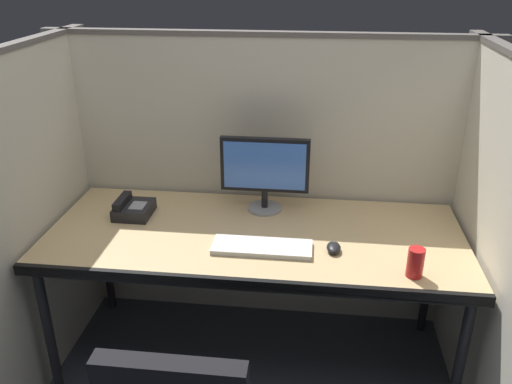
{
  "coord_description": "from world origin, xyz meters",
  "views": [
    {
      "loc": [
        0.25,
        -1.8,
        1.9
      ],
      "look_at": [
        0.0,
        0.35,
        0.92
      ],
      "focal_mm": 36.81,
      "sensor_mm": 36.0,
      "label": 1
    }
  ],
  "objects_px": {
    "monitor_center": "(265,169)",
    "computer_mouse": "(334,248)",
    "keyboard_main": "(262,247)",
    "soda_can": "(415,263)",
    "desk": "(254,243)",
    "desk_phone": "(133,209)"
  },
  "relations": [
    {
      "from": "keyboard_main",
      "to": "computer_mouse",
      "type": "height_order",
      "value": "computer_mouse"
    },
    {
      "from": "computer_mouse",
      "to": "soda_can",
      "type": "relative_size",
      "value": 0.79
    },
    {
      "from": "monitor_center",
      "to": "desk_phone",
      "type": "xyz_separation_m",
      "value": [
        -0.63,
        -0.13,
        -0.18
      ]
    },
    {
      "from": "monitor_center",
      "to": "soda_can",
      "type": "xyz_separation_m",
      "value": [
        0.65,
        -0.52,
        -0.15
      ]
    },
    {
      "from": "monitor_center",
      "to": "keyboard_main",
      "type": "height_order",
      "value": "monitor_center"
    },
    {
      "from": "keyboard_main",
      "to": "computer_mouse",
      "type": "distance_m",
      "value": 0.31
    },
    {
      "from": "keyboard_main",
      "to": "soda_can",
      "type": "relative_size",
      "value": 3.52
    },
    {
      "from": "soda_can",
      "to": "desk_phone",
      "type": "height_order",
      "value": "soda_can"
    },
    {
      "from": "monitor_center",
      "to": "desk_phone",
      "type": "bearing_deg",
      "value": -168.02
    },
    {
      "from": "monitor_center",
      "to": "computer_mouse",
      "type": "relative_size",
      "value": 4.48
    },
    {
      "from": "desk",
      "to": "desk_phone",
      "type": "distance_m",
      "value": 0.63
    },
    {
      "from": "keyboard_main",
      "to": "monitor_center",
      "type": "bearing_deg",
      "value": 94.27
    },
    {
      "from": "computer_mouse",
      "to": "soda_can",
      "type": "bearing_deg",
      "value": -26.39
    },
    {
      "from": "monitor_center",
      "to": "soda_can",
      "type": "relative_size",
      "value": 3.52
    },
    {
      "from": "monitor_center",
      "to": "desk_phone",
      "type": "height_order",
      "value": "monitor_center"
    },
    {
      "from": "computer_mouse",
      "to": "monitor_center",
      "type": "bearing_deg",
      "value": 132.32
    },
    {
      "from": "computer_mouse",
      "to": "desk_phone",
      "type": "bearing_deg",
      "value": 166.37
    },
    {
      "from": "desk",
      "to": "computer_mouse",
      "type": "bearing_deg",
      "value": -18.02
    },
    {
      "from": "monitor_center",
      "to": "keyboard_main",
      "type": "distance_m",
      "value": 0.44
    },
    {
      "from": "monitor_center",
      "to": "soda_can",
      "type": "height_order",
      "value": "monitor_center"
    },
    {
      "from": "desk",
      "to": "keyboard_main",
      "type": "xyz_separation_m",
      "value": [
        0.05,
        -0.14,
        0.06
      ]
    },
    {
      "from": "keyboard_main",
      "to": "soda_can",
      "type": "xyz_separation_m",
      "value": [
        0.62,
        -0.13,
        0.05
      ]
    }
  ]
}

